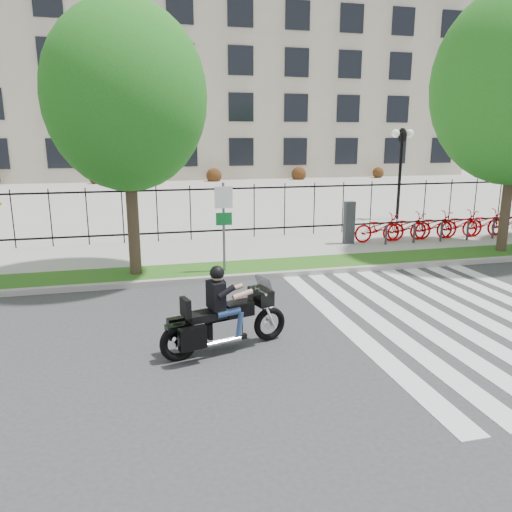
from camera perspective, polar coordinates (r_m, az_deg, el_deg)
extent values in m
plane|color=#313133|center=(9.95, -1.13, -9.47)|extent=(120.00, 120.00, 0.00)
cube|color=#9C9993|center=(13.73, -4.92, -2.63)|extent=(60.00, 0.20, 0.15)
cube|color=#275615|center=(14.54, -5.45, -1.72)|extent=(60.00, 1.50, 0.15)
cube|color=gray|center=(16.95, -6.71, 0.46)|extent=(60.00, 3.50, 0.15)
cube|color=gray|center=(34.21, -10.50, 6.90)|extent=(80.00, 34.00, 0.10)
cube|color=#ABA18A|center=(54.32, -12.41, 19.74)|extent=(60.00, 20.00, 20.00)
cylinder|color=black|center=(24.21, 16.09, 8.57)|extent=(0.14, 0.14, 4.00)
cylinder|color=black|center=(24.14, 16.40, 13.06)|extent=(0.06, 0.70, 0.70)
sphere|color=white|center=(23.96, 15.67, 13.35)|extent=(0.36, 0.36, 0.36)
sphere|color=white|center=(24.31, 17.15, 13.25)|extent=(0.36, 0.36, 0.36)
cylinder|color=#39281F|center=(14.03, -13.93, 4.91)|extent=(0.32, 0.32, 3.45)
ellipsoid|color=#145A15|center=(13.92, -14.66, 17.18)|extent=(4.23, 4.23, 4.86)
cylinder|color=#39281F|center=(18.40, 26.77, 6.16)|extent=(0.32, 0.32, 3.66)
cube|color=#2D2D33|center=(18.00, 10.59, 3.77)|extent=(0.35, 0.25, 1.50)
imported|color=#BB0001|center=(18.56, 13.94, 3.14)|extent=(1.94, 0.68, 1.02)
cylinder|color=#2D2D33|center=(18.16, 14.64, 2.36)|extent=(0.08, 0.08, 0.70)
imported|color=#BB0001|center=(19.10, 16.87, 3.24)|extent=(1.94, 0.68, 1.02)
cylinder|color=#2D2D33|center=(18.71, 17.61, 2.48)|extent=(0.08, 0.08, 0.70)
imported|color=#BB0001|center=(19.68, 19.64, 3.32)|extent=(1.94, 0.68, 1.02)
cylinder|color=#2D2D33|center=(19.30, 20.41, 2.59)|extent=(0.08, 0.08, 0.70)
imported|color=#BB0001|center=(20.30, 22.24, 3.40)|extent=(1.94, 0.68, 1.02)
cylinder|color=#2D2D33|center=(19.93, 23.03, 2.68)|extent=(0.08, 0.08, 0.70)
imported|color=#BB0001|center=(20.97, 24.68, 3.46)|extent=(1.94, 0.68, 1.02)
cylinder|color=#2D2D33|center=(20.61, 25.49, 2.77)|extent=(0.08, 0.08, 0.70)
imported|color=#BB0001|center=(21.66, 26.97, 3.51)|extent=(1.94, 0.68, 1.02)
cylinder|color=#59595B|center=(13.98, -3.70, 3.26)|extent=(0.07, 0.07, 2.50)
cube|color=white|center=(13.81, -3.73, 6.71)|extent=(0.50, 0.03, 0.60)
cube|color=#0C6626|center=(13.89, -3.69, 4.25)|extent=(0.45, 0.03, 0.35)
torus|color=black|center=(9.80, 1.55, -7.75)|extent=(0.69, 0.30, 0.68)
torus|color=black|center=(9.07, -8.81, -9.73)|extent=(0.73, 0.33, 0.72)
cube|color=black|center=(9.50, 0.55, -4.60)|extent=(0.42, 0.60, 0.29)
cube|color=#26262B|center=(9.47, 0.92, -3.24)|extent=(0.27, 0.51, 0.30)
cube|color=silver|center=(9.33, -3.69, -8.18)|extent=(0.65, 0.47, 0.39)
cube|color=black|center=(9.34, -2.08, -6.02)|extent=(0.61, 0.46, 0.25)
cube|color=black|center=(9.10, -5.69, -6.76)|extent=(0.75, 0.52, 0.14)
cube|color=black|center=(8.89, -8.06, -5.85)|extent=(0.18, 0.35, 0.33)
cube|color=black|center=(8.80, -7.26, -9.31)|extent=(0.51, 0.28, 0.39)
cube|color=black|center=(9.31, -8.62, -8.04)|extent=(0.51, 0.28, 0.39)
cube|color=black|center=(9.05, -4.60, -4.47)|extent=(0.33, 0.44, 0.51)
sphere|color=tan|center=(8.96, -4.48, -2.18)|extent=(0.23, 0.23, 0.23)
sphere|color=black|center=(8.95, -4.48, -1.94)|extent=(0.26, 0.26, 0.26)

